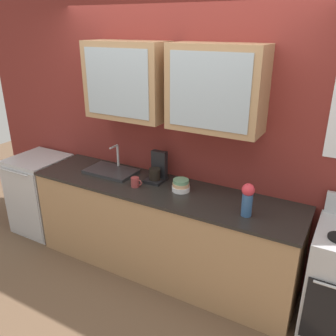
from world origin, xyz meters
TOP-DOWN VIEW (x-y plane):
  - ground_plane at (0.00, 0.00)m, footprint 10.00×10.00m
  - back_wall_unit at (0.00, 0.33)m, footprint 5.00×0.44m
  - counter at (0.00, 0.00)m, footprint 2.65×0.65m
  - sink_faucet at (-0.63, 0.07)m, footprint 0.52×0.32m
  - bowl_stack at (0.19, 0.04)m, footprint 0.17×0.17m
  - vase at (0.86, -0.11)m, footprint 0.10×0.10m
  - cup_near_sink at (-0.22, -0.09)m, footprint 0.11×0.08m
  - dishwasher at (-1.65, -0.00)m, footprint 0.58×0.64m
  - coffee_maker at (-0.11, 0.13)m, footprint 0.17×0.20m

SIDE VIEW (x-z plane):
  - ground_plane at x=0.00m, z-range 0.00..0.00m
  - dishwasher at x=-1.65m, z-range 0.00..0.91m
  - counter at x=0.00m, z-range 0.00..0.91m
  - sink_faucet at x=-0.63m, z-range 0.80..1.07m
  - cup_near_sink at x=-0.22m, z-range 0.91..1.00m
  - bowl_stack at x=0.19m, z-range 0.91..1.02m
  - coffee_maker at x=-0.11m, z-range 0.87..1.16m
  - vase at x=0.86m, z-range 0.92..1.20m
  - back_wall_unit at x=0.00m, z-range 0.08..2.97m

